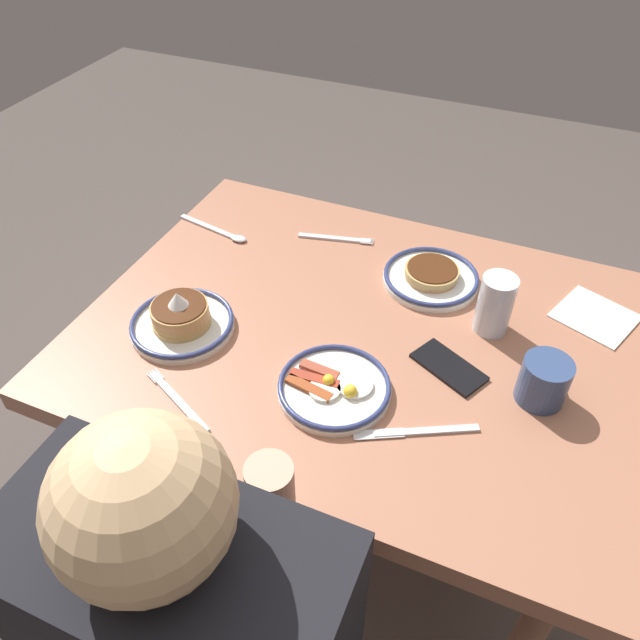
{
  "coord_description": "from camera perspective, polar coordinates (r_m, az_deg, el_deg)",
  "views": [
    {
      "loc": [
        -0.29,
        0.89,
        1.64
      ],
      "look_at": [
        0.07,
        0.04,
        0.79
      ],
      "focal_mm": 34.57,
      "sensor_mm": 36.0,
      "label": 1
    }
  ],
  "objects": [
    {
      "name": "drinking_glass",
      "position": [
        1.3,
        15.84,
        1.18
      ],
      "size": [
        0.07,
        0.07,
        0.13
      ],
      "color": "silver",
      "rests_on": "dining_table"
    },
    {
      "name": "dining_table",
      "position": [
        1.35,
        3.47,
        -3.24
      ],
      "size": [
        1.13,
        0.86,
        0.76
      ],
      "color": "#A66A4F",
      "rests_on": "ground_plane"
    },
    {
      "name": "plate_far_companion",
      "position": [
        1.16,
        1.32,
        -6.24
      ],
      "size": [
        0.21,
        0.21,
        0.04
      ],
      "color": "silver",
      "rests_on": "dining_table"
    },
    {
      "name": "cell_phone",
      "position": [
        1.23,
        11.83,
        -4.29
      ],
      "size": [
        0.16,
        0.13,
        0.01
      ],
      "primitive_type": "cube",
      "rotation": [
        0.0,
        0.0,
        -0.46
      ],
      "color": "black",
      "rests_on": "dining_table"
    },
    {
      "name": "fork_far",
      "position": [
        1.54,
        1.51,
        7.55
      ],
      "size": [
        0.19,
        0.06,
        0.01
      ],
      "color": "silver",
      "rests_on": "dining_table"
    },
    {
      "name": "tea_spoon",
      "position": [
        1.58,
        -9.1,
        8.05
      ],
      "size": [
        0.21,
        0.06,
        0.01
      ],
      "color": "silver",
      "rests_on": "dining_table"
    },
    {
      "name": "butter_knife",
      "position": [
        1.12,
        8.89,
        -10.18
      ],
      "size": [
        0.21,
        0.12,
        0.01
      ],
      "color": "silver",
      "rests_on": "dining_table"
    },
    {
      "name": "fork_near",
      "position": [
        1.18,
        -13.07,
        -7.23
      ],
      "size": [
        0.18,
        0.1,
        0.01
      ],
      "color": "silver",
      "rests_on": "dining_table"
    },
    {
      "name": "ground_plane",
      "position": [
        1.89,
        2.59,
        -17.72
      ],
      "size": [
        6.0,
        6.0,
        0.0
      ],
      "primitive_type": "plane",
      "color": "#504641"
    },
    {
      "name": "plate_near_main",
      "position": [
        1.42,
        10.24,
        3.98
      ],
      "size": [
        0.22,
        0.22,
        0.04
      ],
      "color": "white",
      "rests_on": "dining_table"
    },
    {
      "name": "plate_center_pancakes",
      "position": [
        1.3,
        -12.7,
        0.02
      ],
      "size": [
        0.22,
        0.22,
        0.1
      ],
      "color": "silver",
      "rests_on": "dining_table"
    },
    {
      "name": "paper_napkin",
      "position": [
        1.44,
        24.11,
        0.31
      ],
      "size": [
        0.19,
        0.19,
        0.0
      ],
      "primitive_type": "cube",
      "rotation": [
        0.0,
        0.0,
        -0.37
      ],
      "color": "white",
      "rests_on": "dining_table"
    },
    {
      "name": "coffee_mug",
      "position": [
        1.19,
        20.02,
        -5.2
      ],
      "size": [
        0.09,
        0.12,
        0.09
      ],
      "color": "#334772",
      "rests_on": "dining_table"
    }
  ]
}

